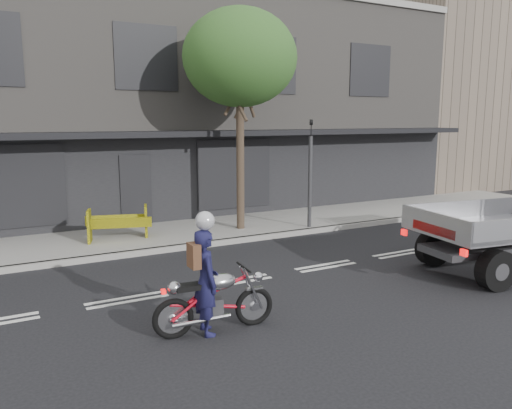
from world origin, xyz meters
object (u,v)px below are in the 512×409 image
Objects in this scene: street_tree at (240,58)px; traffic_light_pole at (310,180)px; motorcycle at (215,299)px; construction_barrier at (121,224)px; rider at (206,282)px.

traffic_light_pole is at bearing -23.03° from street_tree.
traffic_light_pole is 7.97m from motorcycle.
traffic_light_pole reaches higher than motorcycle.
street_tree is 3.21× the size of motorcycle.
motorcycle is at bearing -119.94° from street_tree.
rider is at bearing -91.08° from construction_barrier.
rider is at bearing -120.95° from street_tree.
traffic_light_pole is at bearing 49.72° from motorcycle.
street_tree is 8.72m from motorcycle.
motorcycle is (-5.66, -5.50, -1.10)m from traffic_light_pole.
construction_barrier is at bearing 170.53° from traffic_light_pole.
street_tree reaches higher than traffic_light_pole.
street_tree is 5.94m from construction_barrier.
street_tree reaches higher than rider.
traffic_light_pole is 2.06× the size of construction_barrier.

